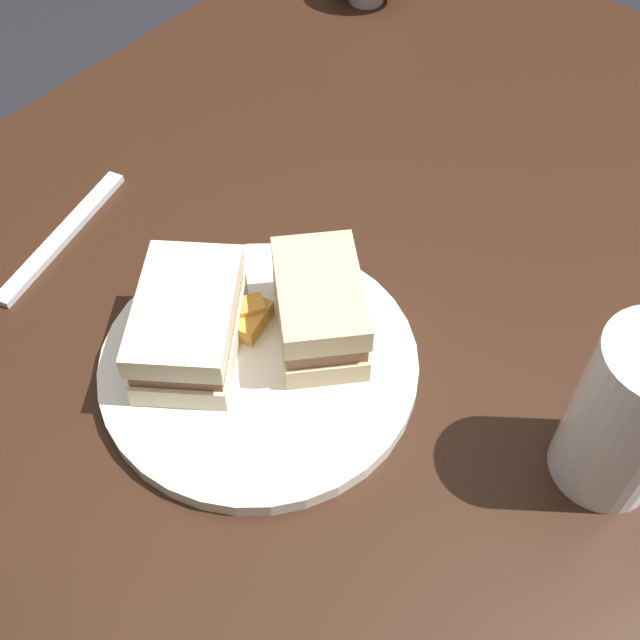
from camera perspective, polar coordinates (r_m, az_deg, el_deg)
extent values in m
plane|color=black|center=(1.33, 2.24, -20.35)|extent=(6.00, 6.00, 0.00)
cube|color=black|center=(0.98, 2.93, -13.56)|extent=(1.20, 0.95, 0.75)
cylinder|color=silver|center=(0.62, -4.49, -3.23)|extent=(0.26, 0.26, 0.01)
cube|color=#CCB284|center=(0.62, -0.03, -0.28)|extent=(0.12, 0.12, 0.02)
cube|color=#8C5B3D|center=(0.61, -0.03, 0.85)|extent=(0.11, 0.11, 0.02)
cube|color=#CCB284|center=(0.59, -0.03, 2.05)|extent=(0.12, 0.12, 0.02)
cube|color=beige|center=(0.62, -9.45, -1.28)|extent=(0.14, 0.13, 0.02)
cube|color=brown|center=(0.61, -9.67, -0.26)|extent=(0.13, 0.12, 0.01)
cube|color=beige|center=(0.60, -9.90, 0.81)|extent=(0.14, 0.13, 0.02)
cube|color=gold|center=(0.63, -4.96, -0.02)|extent=(0.04, 0.03, 0.02)
cube|color=gold|center=(0.63, -5.84, 0.47)|extent=(0.04, 0.04, 0.02)
cube|color=gold|center=(0.65, -8.33, 1.53)|extent=(0.05, 0.03, 0.02)
cylinder|color=white|center=(0.56, 21.84, -6.55)|extent=(0.08, 0.08, 0.14)
cylinder|color=orange|center=(0.59, 20.94, -8.18)|extent=(0.07, 0.07, 0.08)
cube|color=silver|center=(0.76, -18.41, 5.93)|extent=(0.18, 0.06, 0.01)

